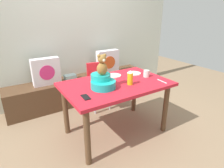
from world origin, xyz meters
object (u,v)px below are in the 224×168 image
dining_table (116,90)px  coffee_mug (146,74)px  dinner_plate_near (134,73)px  book_stack (70,77)px  cell_phone (86,97)px  pillow_floral_right (108,62)px  pillow_floral_left (46,72)px  teddy_bear (102,65)px  ketchup_bottle (130,78)px  infant_seat_teal (102,82)px  dinner_plate_far (114,75)px  highchair (98,80)px

dining_table → coffee_mug: coffee_mug is taller
dining_table → dinner_plate_near: dinner_plate_near is taller
book_stack → cell_phone: (-0.32, -1.37, 0.24)m
pillow_floral_right → cell_phone: pillow_floral_right is taller
dining_table → pillow_floral_left: bearing=117.3°
pillow_floral_right → book_stack: (-0.77, 0.02, -0.18)m
pillow_floral_right → teddy_bear: teddy_bear is taller
book_stack → dinner_plate_near: bearing=-58.4°
pillow_floral_left → dining_table: bearing=-62.7°
ketchup_bottle → infant_seat_teal: bearing=163.9°
dinner_plate_far → pillow_floral_left: bearing=128.3°
dinner_plate_far → cell_phone: 0.77m
pillow_floral_left → infant_seat_teal: same height
pillow_floral_right → highchair: (-0.45, -0.42, -0.16)m
dining_table → teddy_bear: size_ratio=5.44×
coffee_mug → book_stack: bearing=119.4°
pillow_floral_left → book_stack: pillow_floral_left is taller
ketchup_bottle → coffee_mug: (0.37, 0.11, -0.04)m
ketchup_bottle → teddy_bear: bearing=164.0°
coffee_mug → dinner_plate_near: 0.21m
dinner_plate_near → teddy_bear: bearing=-162.1°
teddy_bear → coffee_mug: teddy_bear is taller
ketchup_bottle → dinner_plate_near: 0.44m
book_stack → cell_phone: bearing=-103.2°
pillow_floral_right → dinner_plate_near: bearing=-98.4°
pillow_floral_right → infant_seat_teal: same height
pillow_floral_right → infant_seat_teal: 1.45m
teddy_bear → dinner_plate_near: 0.74m
cell_phone → dinner_plate_near: bearing=-155.3°
ketchup_bottle → pillow_floral_left: bearing=118.9°
infant_seat_teal → dinner_plate_far: (0.35, 0.28, -0.07)m
ketchup_bottle → pillow_floral_right: bearing=70.6°
coffee_mug → dinner_plate_near: size_ratio=0.60×
pillow_floral_left → teddy_bear: teddy_bear is taller
dining_table → highchair: (0.12, 0.74, -0.12)m
infant_seat_teal → dinner_plate_near: size_ratio=1.65×
pillow_floral_left → dinner_plate_far: pillow_floral_left is taller
dining_table → infant_seat_teal: infant_seat_teal is taller
dining_table → dinner_plate_far: bearing=62.9°
ketchup_bottle → cell_phone: ketchup_bottle is taller
infant_seat_teal → ketchup_bottle: ketchup_bottle is taller
coffee_mug → highchair: bearing=115.0°
infant_seat_teal → coffee_mug: (0.71, 0.01, -0.02)m
dining_table → dinner_plate_far: size_ratio=6.80×
dining_table → dinner_plate_far: 0.29m
ketchup_bottle → dinner_plate_near: ketchup_bottle is taller
pillow_floral_right → highchair: bearing=-137.2°
teddy_bear → cell_phone: (-0.29, -0.15, -0.27)m
pillow_floral_left → highchair: 0.85m
pillow_floral_left → cell_phone: size_ratio=3.06×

